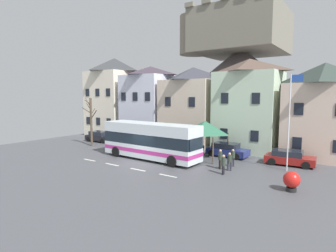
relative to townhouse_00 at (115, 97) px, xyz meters
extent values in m
cube|color=#4E4F54|center=(15.26, -12.47, -5.90)|extent=(40.00, 60.00, 0.06)
cube|color=silver|center=(10.76, -13.98, -5.87)|extent=(1.60, 0.20, 0.01)
cube|color=silver|center=(13.76, -13.98, -5.87)|extent=(1.60, 0.20, 0.01)
cube|color=silver|center=(16.76, -13.98, -5.87)|extent=(1.60, 0.20, 0.01)
cube|color=silver|center=(19.76, -13.98, -5.87)|extent=(1.60, 0.20, 0.01)
cube|color=#ECE1C7|center=(0.00, 0.00, -1.05)|extent=(6.61, 6.95, 9.65)
pyramid|color=#383A3D|center=(0.00, 0.00, 4.83)|extent=(6.61, 6.95, 2.09)
cube|color=black|center=(-2.20, -3.50, -3.56)|extent=(0.80, 0.06, 1.10)
cube|color=black|center=(0.00, -3.50, -3.56)|extent=(0.80, 0.06, 1.10)
cube|color=black|center=(2.20, -3.50, -3.56)|extent=(0.80, 0.06, 1.10)
cube|color=black|center=(-2.20, -3.50, 0.63)|extent=(0.80, 0.06, 1.10)
cube|color=black|center=(0.00, -3.50, 0.63)|extent=(0.80, 0.06, 1.10)
cube|color=black|center=(2.20, -3.50, 0.63)|extent=(0.80, 0.06, 1.10)
cube|color=silver|center=(7.24, -0.25, -1.48)|extent=(6.22, 6.44, 8.79)
pyramid|color=#413541|center=(7.24, -0.25, 3.55)|extent=(6.22, 6.44, 1.27)
cube|color=black|center=(5.16, -3.50, -3.77)|extent=(0.80, 0.06, 1.10)
cube|color=black|center=(7.24, -3.50, -3.77)|extent=(0.80, 0.06, 1.10)
cube|color=black|center=(9.31, -3.50, -3.77)|extent=(0.80, 0.06, 1.10)
cube|color=black|center=(5.16, -3.50, 0.05)|extent=(0.80, 0.06, 1.10)
cube|color=black|center=(7.24, -3.50, 0.05)|extent=(0.80, 0.06, 1.10)
cube|color=black|center=(9.31, -3.50, 0.05)|extent=(0.80, 0.06, 1.10)
cube|color=beige|center=(14.09, -0.34, -1.91)|extent=(6.59, 6.26, 7.92)
pyramid|color=#393943|center=(14.09, -0.34, 2.86)|extent=(6.59, 6.26, 1.62)
cube|color=black|center=(12.44, -3.50, -3.98)|extent=(0.80, 0.06, 1.10)
cube|color=black|center=(15.74, -3.50, -3.98)|extent=(0.80, 0.06, 1.10)
cube|color=black|center=(12.44, -3.50, -0.54)|extent=(0.80, 0.06, 1.10)
cube|color=black|center=(15.74, -3.50, -0.54)|extent=(0.80, 0.06, 1.10)
cube|color=beige|center=(21.31, -0.86, -1.59)|extent=(6.50, 5.23, 8.56)
pyramid|color=brown|center=(21.31, -0.86, 3.40)|extent=(6.50, 5.23, 1.43)
cube|color=black|center=(19.69, -3.50, -3.82)|extent=(0.80, 0.06, 1.10)
cube|color=black|center=(22.94, -3.50, -3.82)|extent=(0.80, 0.06, 1.10)
cube|color=black|center=(19.69, -3.50, -0.10)|extent=(0.80, 0.06, 1.10)
cube|color=black|center=(22.94, -3.50, -0.10)|extent=(0.80, 0.06, 1.10)
cube|color=beige|center=(28.45, -0.30, -2.28)|extent=(6.46, 6.35, 7.18)
pyramid|color=#333E38|center=(28.45, -0.30, 2.29)|extent=(6.46, 6.35, 1.98)
cube|color=black|center=(26.83, -3.50, -4.16)|extent=(0.80, 0.06, 1.10)
cube|color=black|center=(26.83, -3.50, -1.04)|extent=(0.80, 0.06, 1.10)
cone|color=#615757|center=(12.90, 18.97, 1.52)|extent=(36.41, 36.41, 14.79)
cube|color=slate|center=(12.90, 18.97, 11.47)|extent=(14.65, 14.65, 7.47)
cylinder|color=slate|center=(5.58, 15.31, 11.23)|extent=(5.84, 5.84, 7.00)
cube|color=slate|center=(6.39, 11.64, 15.56)|extent=(1.63, 0.70, 0.73)
cube|color=slate|center=(9.65, 11.64, 15.56)|extent=(1.63, 0.70, 0.73)
cube|color=white|center=(15.20, -10.37, -5.02)|extent=(10.17, 2.83, 1.21)
cube|color=#BF338C|center=(15.20, -10.37, -4.95)|extent=(10.19, 2.85, 0.36)
cube|color=#19232D|center=(15.20, -10.37, -3.90)|extent=(10.07, 2.79, 1.02)
cube|color=white|center=(15.20, -10.37, -2.91)|extent=(10.17, 2.83, 0.96)
cube|color=#19232D|center=(20.26, -10.54, -3.90)|extent=(0.13, 2.10, 0.98)
cylinder|color=black|center=(18.67, -9.29, -5.37)|extent=(1.01, 0.31, 1.00)
cylinder|color=black|center=(18.59, -11.69, -5.37)|extent=(1.01, 0.31, 1.00)
cylinder|color=black|center=(11.81, -9.06, -5.37)|extent=(1.01, 0.31, 1.00)
cylinder|color=black|center=(11.73, -11.46, -5.37)|extent=(1.01, 0.31, 1.00)
cylinder|color=#473D33|center=(17.68, -5.50, -4.67)|extent=(0.14, 0.14, 2.40)
cylinder|color=#473D33|center=(20.98, -5.50, -4.67)|extent=(0.14, 0.14, 2.40)
cylinder|color=#473D33|center=(17.68, -8.80, -4.67)|extent=(0.14, 0.14, 2.40)
cylinder|color=#473D33|center=(20.98, -8.80, -4.67)|extent=(0.14, 0.14, 2.40)
pyramid|color=#2F6C4E|center=(19.33, -7.15, -2.85)|extent=(3.60, 3.60, 1.24)
cube|color=navy|center=(20.81, -5.10, -5.38)|extent=(4.05, 2.01, 0.63)
cube|color=#1E232D|center=(20.61, -5.09, -4.79)|extent=(2.45, 1.73, 0.53)
cylinder|color=black|center=(22.15, -4.26, -5.55)|extent=(0.65, 0.22, 0.64)
cylinder|color=black|center=(22.09, -6.04, -5.55)|extent=(0.65, 0.22, 0.64)
cylinder|color=black|center=(19.53, -4.16, -5.55)|extent=(0.65, 0.22, 0.64)
cylinder|color=black|center=(19.46, -5.95, -5.55)|extent=(0.65, 0.22, 0.64)
cube|color=black|center=(3.41, -6.14, -5.36)|extent=(4.01, 2.02, 0.66)
cube|color=#1E232D|center=(3.21, -6.15, -4.78)|extent=(2.43, 1.74, 0.52)
cylinder|color=black|center=(4.67, -5.20, -5.55)|extent=(0.65, 0.22, 0.64)
cylinder|color=black|center=(4.74, -6.99, -5.55)|extent=(0.65, 0.22, 0.64)
cylinder|color=black|center=(2.07, -5.29, -5.55)|extent=(0.65, 0.22, 0.64)
cylinder|color=black|center=(2.14, -7.09, -5.55)|extent=(0.65, 0.22, 0.64)
cube|color=maroon|center=(26.62, -5.21, -5.38)|extent=(4.17, 2.13, 0.62)
cube|color=#1E232D|center=(26.42, -5.23, -4.84)|extent=(2.54, 1.80, 0.47)
cylinder|color=black|center=(27.89, -4.24, -5.55)|extent=(0.65, 0.25, 0.64)
cylinder|color=black|center=(28.02, -6.00, -5.55)|extent=(0.65, 0.25, 0.64)
cylinder|color=black|center=(25.23, -4.43, -5.55)|extent=(0.65, 0.25, 0.64)
cylinder|color=black|center=(25.36, -6.19, -5.55)|extent=(0.65, 0.25, 0.64)
cube|color=slate|center=(8.74, -5.63, -5.39)|extent=(4.60, 2.10, 0.61)
cube|color=#1E232D|center=(8.52, -5.64, -4.84)|extent=(2.80, 1.74, 0.48)
cylinder|color=black|center=(10.14, -4.68, -5.55)|extent=(0.66, 0.26, 0.64)
cylinder|color=black|center=(10.28, -6.31, -5.55)|extent=(0.66, 0.26, 0.64)
cylinder|color=black|center=(7.20, -4.94, -5.55)|extent=(0.66, 0.26, 0.64)
cylinder|color=black|center=(7.35, -6.57, -5.55)|extent=(0.66, 0.26, 0.64)
cylinder|color=black|center=(23.04, -11.18, -5.52)|extent=(0.15, 0.15, 0.71)
cylinder|color=black|center=(23.06, -11.37, -5.52)|extent=(0.15, 0.15, 0.71)
cylinder|color=#2D382D|center=(23.05, -11.27, -4.89)|extent=(0.30, 0.30, 0.66)
sphere|color=tan|center=(23.05, -11.27, -4.44)|extent=(0.23, 0.23, 0.23)
cylinder|color=#2D2D38|center=(22.80, -8.53, -5.47)|extent=(0.12, 0.12, 0.80)
cylinder|color=#2D2D38|center=(22.73, -8.73, -5.47)|extent=(0.12, 0.12, 0.80)
cylinder|color=#2D382D|center=(22.76, -8.63, -4.85)|extent=(0.34, 0.34, 0.55)
sphere|color=tan|center=(22.76, -8.63, -4.46)|extent=(0.21, 0.21, 0.21)
cylinder|color=#38332D|center=(22.12, -9.90, -5.46)|extent=(0.13, 0.13, 0.82)
cylinder|color=#38332D|center=(22.29, -10.03, -5.46)|extent=(0.13, 0.13, 0.82)
cylinder|color=#2D382D|center=(22.20, -9.97, -4.78)|extent=(0.33, 0.33, 0.66)
sphere|color=tan|center=(22.20, -9.97, -4.33)|extent=(0.23, 0.23, 0.23)
cylinder|color=#2D2D38|center=(23.11, -9.92, -5.49)|extent=(0.15, 0.15, 0.77)
cylinder|color=#2D2D38|center=(22.92, -10.02, -5.49)|extent=(0.15, 0.15, 0.77)
cylinder|color=#2D382D|center=(23.01, -9.97, -4.88)|extent=(0.35, 0.35, 0.55)
sphere|color=#D1AD89|center=(23.01, -9.97, -4.50)|extent=(0.21, 0.21, 0.21)
cube|color=brown|center=(17.58, -5.52, -5.42)|extent=(1.47, 0.45, 0.08)
cube|color=brown|center=(17.58, -5.30, -5.20)|extent=(1.47, 0.06, 0.40)
cube|color=#2D2D33|center=(16.93, -5.52, -5.65)|extent=(0.08, 0.36, 0.45)
cube|color=#2D2D33|center=(18.24, -5.52, -5.65)|extent=(0.08, 0.36, 0.45)
cylinder|color=silver|center=(26.83, -7.37, -2.02)|extent=(0.10, 0.10, 7.71)
cube|color=#264CA5|center=(27.28, -7.37, 1.49)|extent=(0.90, 0.03, 0.56)
cylinder|color=black|center=(28.14, -12.36, -5.75)|extent=(0.62, 0.62, 0.25)
sphere|color=red|center=(28.14, -12.36, -5.10)|extent=(1.04, 1.04, 1.04)
cylinder|color=brown|center=(5.03, -8.93, -2.98)|extent=(0.26, 0.26, 5.78)
cylinder|color=brown|center=(4.58, -8.92, -0.68)|extent=(0.96, 0.10, 1.13)
cylinder|color=brown|center=(4.46, -9.11, -1.58)|extent=(1.22, 0.46, 0.73)
cylinder|color=brown|center=(5.63, -9.02, -2.05)|extent=(1.27, 0.27, 1.10)
cylinder|color=brown|center=(4.67, -8.95, -1.11)|extent=(0.77, 0.10, 0.83)
cylinder|color=brown|center=(5.15, -8.72, -1.72)|extent=(0.32, 0.53, 0.79)
cylinder|color=brown|center=(4.81, -9.19, -0.58)|extent=(0.55, 0.62, 0.60)
camera|label=1|loc=(31.43, -30.72, 0.13)|focal=29.61mm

